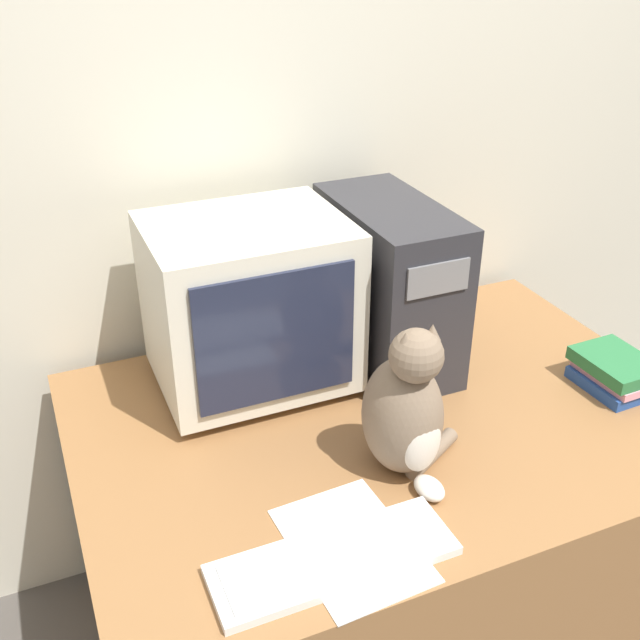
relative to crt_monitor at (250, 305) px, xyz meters
The scene contains 9 objects.
wall_back 0.49m from the crt_monitor, 51.06° to the left, with size 7.00×0.05×2.50m.
desk 0.68m from the crt_monitor, 46.51° to the right, with size 1.41×0.97×0.73m.
crt_monitor is the anchor object (origin of this frame).
computer_tower 0.36m from the crt_monitor, ahead, with size 0.22×0.45×0.41m.
keyboard 0.65m from the crt_monitor, 95.32° to the right, with size 0.45×0.15×0.02m.
cat 0.47m from the crt_monitor, 67.28° to the right, with size 0.24×0.24×0.35m.
book_stack 0.89m from the crt_monitor, 24.61° to the right, with size 0.15×0.19×0.08m.
pen 0.60m from the crt_monitor, 102.99° to the right, with size 0.14×0.04×0.01m.
paper_sheet 0.62m from the crt_monitor, 90.89° to the right, with size 0.23×0.31×0.00m.
Camera 1 is at (-0.70, -0.75, 1.75)m, focal length 42.00 mm.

